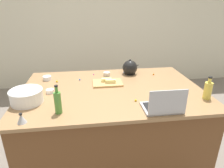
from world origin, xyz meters
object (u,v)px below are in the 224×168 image
Objects in this scene: bottle_oil at (208,90)px; cutting_board at (107,83)px; butter_stick_right at (107,80)px; ramekin_wide at (107,74)px; laptop at (163,106)px; ramekin_medium at (47,78)px; kettle at (130,68)px; mixing_bowl_large at (26,96)px; bottle_olive at (58,102)px; butter_stick_left at (110,81)px; kitchen_timer at (21,118)px; ramekin_small at (50,91)px.

cutting_board is at bearing 150.99° from bottle_oil.
ramekin_wide is (0.03, 0.24, -0.02)m from butter_stick_right.
bottle_oil is 2.59× the size of ramekin_wide.
laptop reaches higher than ramekin_medium.
laptop reaches higher than butter_stick_right.
cutting_board is (-0.31, -0.28, -0.07)m from kettle.
mixing_bowl_large is 1.19× the size of bottle_olive.
butter_stick_left is (-0.83, 0.45, -0.05)m from bottle_oil.
bottle_oil is 2.26× the size of ramekin_medium.
laptop is at bearing -161.08° from bottle_oil.
ramekin_medium is at bearing 155.99° from bottle_oil.
mixing_bowl_large is 0.82m from cutting_board.
kettle is 1.39m from kitchen_timer.
mixing_bowl_large is at bearing -98.53° from ramekin_medium.
ramekin_medium is at bearing 103.12° from ramekin_small.
ramekin_medium is (-1.52, 0.68, -0.06)m from bottle_oil.
bottle_olive reaches higher than ramekin_small.
kettle reaches higher than ramekin_wide.
cutting_board is 0.70m from ramekin_medium.
ramekin_small is at bearing 76.08° from kitchen_timer.
bottle_olive is at bearing -119.95° from ramekin_wide.
butter_stick_left is at bearing 48.04° from bottle_olive.
ramekin_medium is 0.69m from ramekin_wide.
bottle_olive is 1.13× the size of bottle_oil.
ramekin_medium reaches higher than cutting_board.
bottle_oil is 1.93× the size of butter_stick_left.
kitchen_timer is (-0.73, -0.64, -0.00)m from butter_stick_left.
laptop reaches higher than kettle.
mixing_bowl_large is 3.68× the size of kitchen_timer.
ramekin_medium is (-0.08, 0.36, 0.00)m from ramekin_small.
mixing_bowl_large is at bearing -157.54° from butter_stick_left.
bottle_oil is 1.58m from kitchen_timer.
bottle_oil reaches higher than kettle.
bottle_oil is 1.48m from ramekin_small.
laptop is 0.84m from bottle_olive.
butter_stick_right reaches higher than ramekin_medium.
butter_stick_left is at bearing -132.70° from kettle.
cutting_board is 0.05m from butter_stick_left.
kettle is (-0.07, 0.92, 0.03)m from laptop.
laptop is at bearing -14.83° from mixing_bowl_large.
bottle_olive reaches higher than butter_stick_left.
butter_stick_left is (0.78, 0.32, -0.03)m from mixing_bowl_large.
butter_stick_left is at bearing 119.54° from laptop.
cutting_board is (0.75, 0.34, -0.06)m from mixing_bowl_large.
bottle_oil is 2.75× the size of kitchen_timer.
ramekin_wide is (0.69, 0.06, -0.00)m from ramekin_medium.
bottle_olive reaches higher than kitchen_timer.
kitchen_timer is at bearing -82.77° from mixing_bowl_large.
bottle_oil is at bearing -29.92° from butter_stick_right.
butter_stick_right is (-0.32, -0.26, -0.04)m from kettle.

